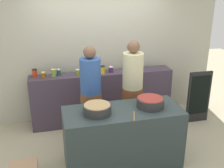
% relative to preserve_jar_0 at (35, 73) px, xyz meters
% --- Properties ---
extents(ground, '(12.00, 12.00, 0.00)m').
position_rel_preserve_jar_0_xyz_m(ground, '(1.22, -1.15, -1.08)').
color(ground, tan).
extents(storefront_wall, '(4.80, 0.12, 3.00)m').
position_rel_preserve_jar_0_xyz_m(storefront_wall, '(1.22, 0.30, 0.42)').
color(storefront_wall, '#ADAC98').
rests_on(storefront_wall, ground).
extents(display_shelf, '(2.70, 0.36, 1.00)m').
position_rel_preserve_jar_0_xyz_m(display_shelf, '(1.22, -0.05, -0.57)').
color(display_shelf, '#403545').
rests_on(display_shelf, ground).
extents(prep_table, '(1.70, 0.70, 0.89)m').
position_rel_preserve_jar_0_xyz_m(prep_table, '(1.22, -1.45, -0.63)').
color(prep_table, '#2C383A').
rests_on(prep_table, ground).
extents(preserve_jar_0, '(0.09, 0.09, 0.15)m').
position_rel_preserve_jar_0_xyz_m(preserve_jar_0, '(0.00, 0.00, 0.00)').
color(preserve_jar_0, '#B32F13').
rests_on(preserve_jar_0, display_shelf).
extents(preserve_jar_1, '(0.08, 0.08, 0.11)m').
position_rel_preserve_jar_0_xyz_m(preserve_jar_1, '(0.15, -0.09, -0.02)').
color(preserve_jar_1, '#8A4D0B').
rests_on(preserve_jar_1, display_shelf).
extents(preserve_jar_2, '(0.09, 0.09, 0.14)m').
position_rel_preserve_jar_0_xyz_m(preserve_jar_2, '(0.33, -0.07, -0.00)').
color(preserve_jar_2, olive).
rests_on(preserve_jar_2, display_shelf).
extents(preserve_jar_3, '(0.08, 0.08, 0.12)m').
position_rel_preserve_jar_0_xyz_m(preserve_jar_3, '(0.42, -0.01, -0.01)').
color(preserve_jar_3, '#20483B').
rests_on(preserve_jar_3, display_shelf).
extents(preserve_jar_4, '(0.07, 0.07, 0.10)m').
position_rel_preserve_jar_0_xyz_m(preserve_jar_4, '(0.76, -0.05, -0.02)').
color(preserve_jar_4, olive).
rests_on(preserve_jar_4, display_shelf).
extents(preserve_jar_5, '(0.07, 0.07, 0.11)m').
position_rel_preserve_jar_0_xyz_m(preserve_jar_5, '(0.98, -0.11, -0.02)').
color(preserve_jar_5, '#B5361B').
rests_on(preserve_jar_5, display_shelf).
extents(preserve_jar_6, '(0.09, 0.09, 0.15)m').
position_rel_preserve_jar_0_xyz_m(preserve_jar_6, '(1.22, -0.10, 0.00)').
color(preserve_jar_6, gold).
rests_on(preserve_jar_6, display_shelf).
extents(preserve_jar_7, '(0.08, 0.08, 0.11)m').
position_rel_preserve_jar_0_xyz_m(preserve_jar_7, '(1.38, -0.06, -0.02)').
color(preserve_jar_7, '#462454').
rests_on(preserve_jar_7, display_shelf).
extents(preserve_jar_8, '(0.08, 0.08, 0.11)m').
position_rel_preserve_jar_0_xyz_m(preserve_jar_8, '(1.96, -0.00, -0.02)').
color(preserve_jar_8, orange).
rests_on(preserve_jar_8, display_shelf).
extents(cooking_pot_left, '(0.39, 0.39, 0.13)m').
position_rel_preserve_jar_0_xyz_m(cooking_pot_left, '(0.85, -1.46, -0.12)').
color(cooking_pot_left, '#2D2D2D').
rests_on(cooking_pot_left, prep_table).
extents(cooking_pot_center, '(0.40, 0.40, 0.14)m').
position_rel_preserve_jar_0_xyz_m(cooking_pot_center, '(1.64, -1.43, -0.12)').
color(cooking_pot_center, '#2D2D2D').
rests_on(cooking_pot_center, prep_table).
extents(wooden_spoon, '(0.10, 0.26, 0.02)m').
position_rel_preserve_jar_0_xyz_m(wooden_spoon, '(1.31, -1.68, -0.17)').
color(wooden_spoon, '#9E703D').
rests_on(wooden_spoon, prep_table).
extents(cook_with_tongs, '(0.34, 0.34, 1.69)m').
position_rel_preserve_jar_0_xyz_m(cook_with_tongs, '(0.87, -0.79, -0.31)').
color(cook_with_tongs, brown).
rests_on(cook_with_tongs, ground).
extents(cook_in_cap, '(0.35, 0.35, 1.75)m').
position_rel_preserve_jar_0_xyz_m(cook_in_cap, '(1.57, -0.80, -0.28)').
color(cook_in_cap, brown).
rests_on(cook_in_cap, ground).
extents(chalkboard_sign, '(0.46, 0.05, 1.03)m').
position_rel_preserve_jar_0_xyz_m(chalkboard_sign, '(3.01, -0.53, -0.56)').
color(chalkboard_sign, black).
rests_on(chalkboard_sign, ground).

